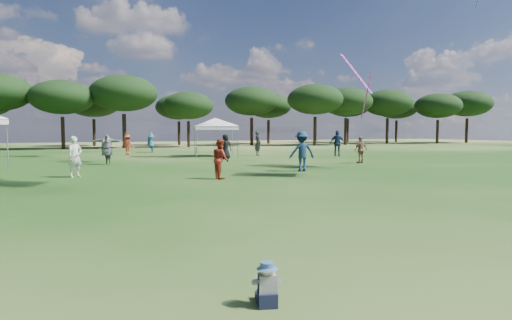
{
  "coord_description": "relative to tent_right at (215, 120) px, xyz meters",
  "views": [
    {
      "loc": [
        -2.55,
        -2.07,
        1.88
      ],
      "look_at": [
        0.08,
        3.76,
        1.43
      ],
      "focal_mm": 30.0,
      "sensor_mm": 36.0,
      "label": 1
    }
  ],
  "objects": [
    {
      "name": "tree_line",
      "position": [
        -5.08,
        20.12,
        2.79
      ],
      "size": [
        108.78,
        17.63,
        7.77
      ],
      "color": "black",
      "rests_on": "ground"
    },
    {
      "name": "tent_right",
      "position": [
        0.0,
        0.0,
        0.0
      ],
      "size": [
        5.92,
        5.92,
        3.06
      ],
      "rotation": [
        0.0,
        0.0,
        -0.24
      ],
      "color": "gray",
      "rests_on": "ground"
    },
    {
      "name": "toddler",
      "position": [
        -8.07,
        -25.32,
        -2.43
      ],
      "size": [
        0.35,
        0.38,
        0.48
      ],
      "rotation": [
        0.0,
        0.0,
        -0.29
      ],
      "color": "black",
      "rests_on": "ground"
    },
    {
      "name": "festival_crowd",
      "position": [
        -6.84,
        -3.58,
        -1.79
      ],
      "size": [
        30.28,
        22.33,
        1.88
      ],
      "color": "#285879",
      "rests_on": "ground"
    }
  ]
}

